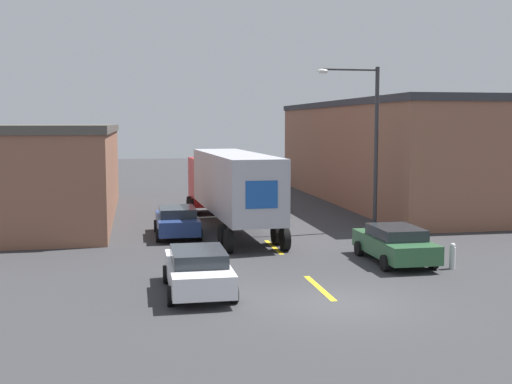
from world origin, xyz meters
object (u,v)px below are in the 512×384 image
object	(u,v)px
parked_car_right_near	(395,243)
fire_hydrant	(452,256)
semi_truck	(229,183)
street_lamp	(369,135)
parked_car_left_near	(198,269)
parked_car_left_far	(177,221)

from	to	relation	value
parked_car_right_near	fire_hydrant	distance (m)	2.20
parked_car_right_near	semi_truck	bearing A→B (deg)	119.50
street_lamp	parked_car_left_near	bearing A→B (deg)	-132.77
semi_truck	fire_hydrant	world-z (taller)	semi_truck
parked_car_left_far	parked_car_left_near	bearing A→B (deg)	-90.00
parked_car_left_far	fire_hydrant	bearing A→B (deg)	-42.53
parked_car_left_far	street_lamp	distance (m)	10.24
parked_car_left_near	parked_car_left_far	world-z (taller)	same
parked_car_left_near	parked_car_left_far	distance (m)	10.33
semi_truck	parked_car_left_near	distance (m)	12.50
parked_car_left_far	street_lamp	size ratio (longest dim) A/B	0.55
parked_car_left_near	parked_car_right_near	distance (m)	8.43
parked_car_left_near	parked_car_right_near	bearing A→B (deg)	21.03
fire_hydrant	parked_car_left_far	bearing A→B (deg)	137.47
semi_truck	street_lamp	bearing A→B (deg)	-18.53
parked_car_right_near	parked_car_left_far	xyz separation A→B (m)	(-7.87, 7.30, 0.00)
parked_car_right_near	fire_hydrant	size ratio (longest dim) A/B	4.62
semi_truck	parked_car_left_far	world-z (taller)	semi_truck
parked_car_left_near	fire_hydrant	size ratio (longest dim) A/B	4.62
parked_car_right_near	parked_car_left_near	bearing A→B (deg)	-158.97
semi_truck	parked_car_left_far	xyz separation A→B (m)	(-2.74, -1.76, -1.59)
parked_car_left_near	street_lamp	xyz separation A→B (m)	(9.43, 10.19, 4.00)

